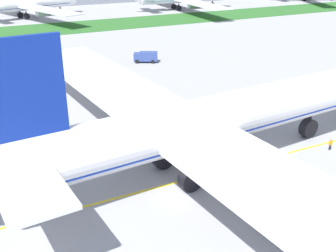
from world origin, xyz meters
TOP-DOWN VIEW (x-y plane):
  - ground_plane at (0.00, 0.00)m, footprint 600.00×600.00m
  - apron_taxi_line at (0.00, 2.44)m, footprint 280.00×0.36m
  - grass_median_strip at (0.00, 111.36)m, footprint 320.00×24.00m
  - airliner_foreground at (4.92, 3.66)m, footprint 61.11×97.85m
  - ground_crew_wingwalker_port at (24.61, 0.57)m, footprint 0.57×0.30m
  - ground_crew_marshaller_front at (14.29, -4.01)m, footprint 0.39×0.57m
  - service_truck_baggage_loader at (20.75, 55.92)m, footprint 6.06×4.62m
  - parked_airliner_far_left at (6.51, 139.34)m, footprint 43.30×69.09m

SIDE VIEW (x-z plane):
  - ground_plane at x=0.00m, z-range 0.00..0.00m
  - apron_taxi_line at x=0.00m, z-range 0.00..0.01m
  - grass_median_strip at x=0.00m, z-range 0.00..0.10m
  - ground_crew_wingwalker_port at x=24.61m, z-range 0.18..1.82m
  - ground_crew_marshaller_front at x=14.29m, z-range 0.18..1.90m
  - service_truck_baggage_loader at x=20.75m, z-range 0.15..2.74m
  - parked_airliner_far_left at x=6.51m, z-range -2.55..13.30m
  - airliner_foreground at x=4.92m, z-range -3.07..16.06m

